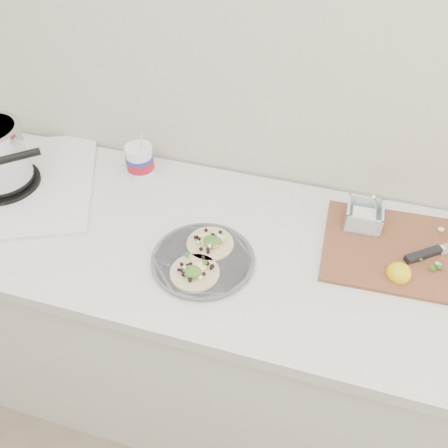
# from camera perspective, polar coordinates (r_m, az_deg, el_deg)

# --- Properties ---
(counter) EXTENTS (2.44, 0.66, 0.90)m
(counter) POSITION_cam_1_polar(r_m,az_deg,el_deg) (1.81, -5.34, -10.66)
(counter) COLOR silver
(counter) RESTS_ON ground
(taco_plate) EXTENTS (0.28, 0.28, 0.04)m
(taco_plate) POSITION_cam_1_polar(r_m,az_deg,el_deg) (1.35, -2.45, -3.86)
(taco_plate) COLOR #56565C
(taco_plate) RESTS_ON counter
(tub) EXTENTS (0.09, 0.09, 0.20)m
(tub) POSITION_cam_1_polar(r_m,az_deg,el_deg) (1.63, -9.57, 7.44)
(tub) COLOR white
(tub) RESTS_ON counter
(cutboard) EXTENTS (0.48, 0.34, 0.07)m
(cutboard) POSITION_cam_1_polar(r_m,az_deg,el_deg) (1.47, 20.15, -2.38)
(cutboard) COLOR brown
(cutboard) RESTS_ON counter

